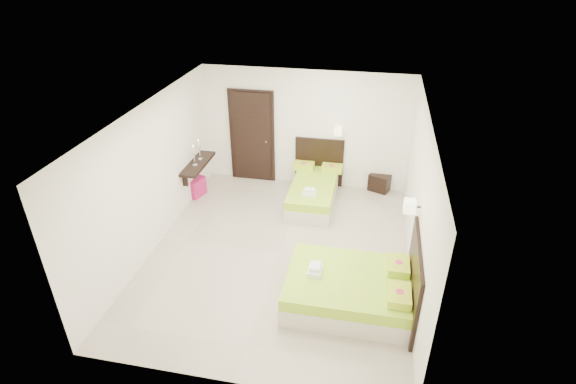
% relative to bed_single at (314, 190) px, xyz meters
% --- Properties ---
extents(floor, '(5.50, 5.50, 0.00)m').
position_rel_bed_single_xyz_m(floor, '(-0.33, -1.94, -0.28)').
color(floor, '#BCAF9C').
rests_on(floor, ground).
extents(bed_single, '(1.07, 1.79, 1.48)m').
position_rel_bed_single_xyz_m(bed_single, '(0.00, 0.00, 0.00)').
color(bed_single, beige).
rests_on(bed_single, ground).
extents(bed_double, '(1.90, 1.61, 1.57)m').
position_rel_bed_single_xyz_m(bed_double, '(1.05, -2.95, 0.01)').
color(bed_double, beige).
rests_on(bed_double, ground).
extents(nightstand, '(0.55, 0.52, 0.39)m').
position_rel_bed_single_xyz_m(nightstand, '(1.38, 0.79, -0.08)').
color(nightstand, black).
rests_on(nightstand, ground).
extents(ottoman, '(0.51, 0.51, 0.41)m').
position_rel_bed_single_xyz_m(ottoman, '(-2.62, -0.24, -0.07)').
color(ottoman, '#AB1658').
rests_on(ottoman, ground).
extents(door, '(1.02, 0.15, 2.14)m').
position_rel_bed_single_xyz_m(door, '(-1.53, 0.75, 0.77)').
color(door, black).
rests_on(door, ground).
extents(console_shelf, '(0.35, 1.20, 0.78)m').
position_rel_bed_single_xyz_m(console_shelf, '(-2.41, -0.34, 0.54)').
color(console_shelf, black).
rests_on(console_shelf, ground).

